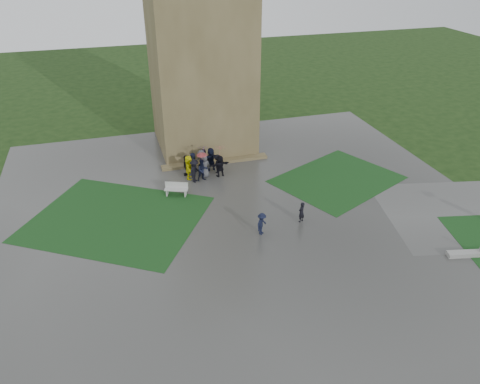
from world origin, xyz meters
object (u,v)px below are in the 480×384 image
object	(u,v)px
bench	(176,189)
pedestrian_mid	(262,224)
tower	(200,43)
pedestrian_near	(301,212)

from	to	relation	value
bench	pedestrian_mid	size ratio (longest dim) A/B	1.17
tower	bench	xyz separation A→B (m)	(-4.02, -8.91, -8.47)
bench	tower	bearing A→B (deg)	86.68
pedestrian_mid	pedestrian_near	bearing A→B (deg)	-31.70
tower	pedestrian_near	size ratio (longest dim) A/B	12.30
pedestrian_near	pedestrian_mid	bearing A→B (deg)	-20.21
bench	pedestrian_near	size ratio (longest dim) A/B	1.22
bench	pedestrian_near	distance (m)	9.47
bench	pedestrian_mid	world-z (taller)	pedestrian_mid
tower	pedestrian_near	distance (m)	17.29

